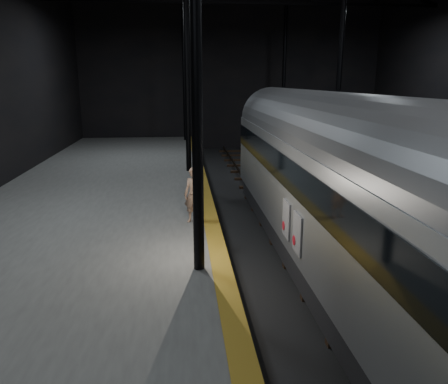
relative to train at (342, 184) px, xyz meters
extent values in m
plane|color=black|center=(0.00, 3.14, -2.82)|extent=(44.00, 44.00, 0.00)
cube|color=#50504E|center=(-7.50, 3.14, -2.32)|extent=(9.00, 43.80, 1.00)
cube|color=olive|center=(-3.25, 3.14, -1.82)|extent=(0.50, 43.80, 0.01)
cube|color=#3F3328|center=(-0.72, 3.14, -2.65)|extent=(0.08, 43.00, 0.14)
cube|color=#3F3328|center=(0.72, 3.14, -2.65)|extent=(0.08, 43.00, 0.14)
cube|color=black|center=(0.00, 3.14, -2.76)|extent=(2.40, 42.00, 0.12)
cylinder|color=black|center=(-3.80, -0.86, 3.18)|extent=(0.26, 0.26, 10.00)
cylinder|color=black|center=(-3.80, 11.14, 3.18)|extent=(0.26, 0.26, 10.00)
cylinder|color=black|center=(3.80, 11.14, 3.18)|extent=(0.26, 0.26, 10.00)
cylinder|color=black|center=(-3.80, 23.14, 3.18)|extent=(0.26, 0.26, 10.00)
cylinder|color=black|center=(3.80, 23.14, 3.18)|extent=(0.26, 0.26, 10.00)
cube|color=black|center=(0.00, 17.14, 7.18)|extent=(23.60, 0.15, 0.18)
cube|color=#A5A9AD|center=(0.00, 0.00, -0.41)|extent=(2.75, 18.94, 2.84)
cube|color=black|center=(0.00, 0.00, -2.19)|extent=(2.51, 18.57, 0.81)
cube|color=black|center=(0.00, 0.00, 0.25)|extent=(2.80, 18.66, 0.85)
cylinder|color=slate|center=(0.00, 0.00, 1.01)|extent=(2.69, 18.75, 2.69)
cube|color=black|center=(0.00, 6.63, -2.54)|extent=(1.70, 2.08, 0.33)
cube|color=silver|center=(-1.40, -0.95, -0.98)|extent=(0.04, 0.71, 0.99)
cube|color=silver|center=(-1.40, 0.19, -0.98)|extent=(0.04, 0.71, 0.99)
cylinder|color=red|center=(-1.42, -0.78, -1.21)|extent=(0.03, 0.25, 0.25)
cylinder|color=red|center=(-1.42, 0.36, -1.21)|extent=(0.03, 0.25, 0.25)
imported|color=tan|center=(-3.80, 2.76, -0.92)|extent=(0.78, 0.66, 1.81)
camera|label=1|loc=(-4.17, -10.78, 2.65)|focal=35.00mm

